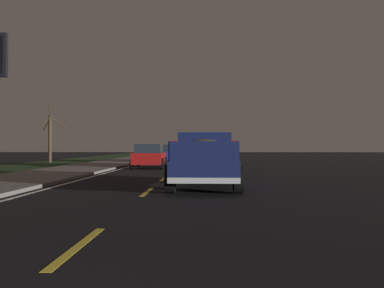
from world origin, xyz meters
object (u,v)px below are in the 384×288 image
Objects in this scene: bare_tree_far at (50,136)px; pickup_truck at (205,158)px; sedan_red at (149,156)px; sedan_blue at (162,153)px.

pickup_truck is at bearing -147.69° from bare_tree_far.
pickup_truck reaches higher than sedan_red.
sedan_blue is (8.59, 0.07, 0.00)m from sedan_red.
sedan_blue is at bearing 9.77° from pickup_truck.
bare_tree_far reaches higher than sedan_blue.
pickup_truck is 12.88m from sedan_red.
bare_tree_far is (0.03, 9.67, 1.51)m from sedan_blue.
sedan_red is 1.01× the size of sedan_blue.
pickup_truck is 21.28m from sedan_blue.
pickup_truck reaches higher than sedan_blue.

